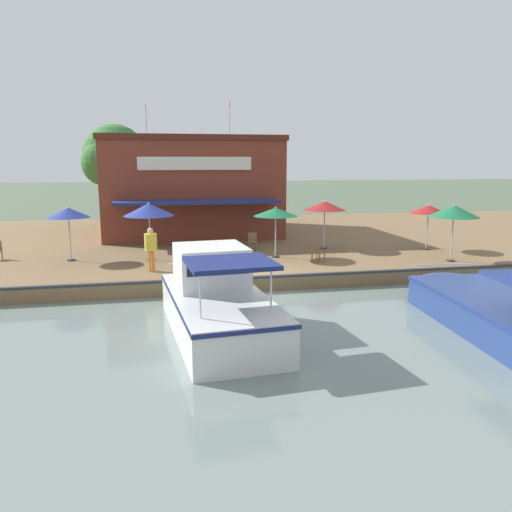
{
  "coord_description": "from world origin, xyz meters",
  "views": [
    {
      "loc": [
        18.07,
        -3.75,
        5.0
      ],
      "look_at": [
        -1.0,
        0.11,
        1.3
      ],
      "focal_mm": 35.0,
      "sensor_mm": 36.0,
      "label": 1
    }
  ],
  "objects_px": {
    "cafe_chair_facing_river": "(317,251)",
    "motorboat_outer_channel": "(494,308)",
    "patio_umbrella_mid_patio_right": "(149,210)",
    "motorboat_mid_row": "(214,299)",
    "person_at_quay_edge": "(151,244)",
    "patio_umbrella_far_corner": "(68,213)",
    "patio_umbrella_back_row": "(325,206)",
    "cafe_chair_beside_entrance": "(252,240)",
    "patio_umbrella_near_quay_edge": "(429,209)",
    "cafe_chair_under_first_umbrella": "(229,259)",
    "tree_downstream_bank": "(113,158)",
    "patio_umbrella_mid_patio_left": "(276,212)",
    "waterfront_restaurant": "(190,185)",
    "patio_umbrella_by_entrance": "(454,211)"
  },
  "relations": [
    {
      "from": "patio_umbrella_mid_patio_right",
      "to": "patio_umbrella_back_row",
      "type": "bearing_deg",
      "value": 98.65
    },
    {
      "from": "person_at_quay_edge",
      "to": "motorboat_outer_channel",
      "type": "height_order",
      "value": "person_at_quay_edge"
    },
    {
      "from": "patio_umbrella_far_corner",
      "to": "cafe_chair_under_first_umbrella",
      "type": "relative_size",
      "value": 2.86
    },
    {
      "from": "cafe_chair_beside_entrance",
      "to": "cafe_chair_under_first_umbrella",
      "type": "relative_size",
      "value": 1.0
    },
    {
      "from": "cafe_chair_facing_river",
      "to": "patio_umbrella_mid_patio_right",
      "type": "bearing_deg",
      "value": -103.5
    },
    {
      "from": "cafe_chair_facing_river",
      "to": "motorboat_outer_channel",
      "type": "xyz_separation_m",
      "value": [
        8.08,
        2.92,
        -0.44
      ]
    },
    {
      "from": "patio_umbrella_mid_patio_left",
      "to": "person_at_quay_edge",
      "type": "xyz_separation_m",
      "value": [
        1.94,
        -5.64,
        -0.98
      ]
    },
    {
      "from": "cafe_chair_beside_entrance",
      "to": "person_at_quay_edge",
      "type": "relative_size",
      "value": 0.48
    },
    {
      "from": "patio_umbrella_far_corner",
      "to": "cafe_chair_beside_entrance",
      "type": "relative_size",
      "value": 2.86
    },
    {
      "from": "patio_umbrella_mid_patio_right",
      "to": "cafe_chair_facing_river",
      "type": "xyz_separation_m",
      "value": [
        1.76,
        7.31,
        -1.81
      ]
    },
    {
      "from": "motorboat_mid_row",
      "to": "patio_umbrella_by_entrance",
      "type": "bearing_deg",
      "value": 115.07
    },
    {
      "from": "waterfront_restaurant",
      "to": "person_at_quay_edge",
      "type": "xyz_separation_m",
      "value": [
        11.51,
        -2.43,
        -1.79
      ]
    },
    {
      "from": "person_at_quay_edge",
      "to": "tree_downstream_bank",
      "type": "bearing_deg",
      "value": -170.54
    },
    {
      "from": "patio_umbrella_mid_patio_left",
      "to": "motorboat_outer_channel",
      "type": "xyz_separation_m",
      "value": [
        9.38,
        4.54,
        -2.08
      ]
    },
    {
      "from": "patio_umbrella_by_entrance",
      "to": "patio_umbrella_near_quay_edge",
      "type": "height_order",
      "value": "patio_umbrella_by_entrance"
    },
    {
      "from": "patio_umbrella_far_corner",
      "to": "motorboat_mid_row",
      "type": "xyz_separation_m",
      "value": [
        8.77,
        5.42,
        -1.84
      ]
    },
    {
      "from": "patio_umbrella_far_corner",
      "to": "person_at_quay_edge",
      "type": "distance_m",
      "value": 4.76
    },
    {
      "from": "patio_umbrella_far_corner",
      "to": "patio_umbrella_back_row",
      "type": "relative_size",
      "value": 0.98
    },
    {
      "from": "waterfront_restaurant",
      "to": "tree_downstream_bank",
      "type": "height_order",
      "value": "waterfront_restaurant"
    },
    {
      "from": "patio_umbrella_far_corner",
      "to": "patio_umbrella_back_row",
      "type": "distance_m",
      "value": 12.21
    },
    {
      "from": "motorboat_outer_channel",
      "to": "patio_umbrella_back_row",
      "type": "bearing_deg",
      "value": -172.05
    },
    {
      "from": "patio_umbrella_mid_patio_right",
      "to": "motorboat_outer_channel",
      "type": "relative_size",
      "value": 0.31
    },
    {
      "from": "cafe_chair_beside_entrance",
      "to": "patio_umbrella_near_quay_edge",
      "type": "bearing_deg",
      "value": 78.37
    },
    {
      "from": "tree_downstream_bank",
      "to": "cafe_chair_under_first_umbrella",
      "type": "bearing_deg",
      "value": 20.16
    },
    {
      "from": "cafe_chair_under_first_umbrella",
      "to": "tree_downstream_bank",
      "type": "distance_m",
      "value": 16.5
    },
    {
      "from": "cafe_chair_facing_river",
      "to": "tree_downstream_bank",
      "type": "relative_size",
      "value": 0.12
    },
    {
      "from": "cafe_chair_facing_river",
      "to": "person_at_quay_edge",
      "type": "xyz_separation_m",
      "value": [
        0.64,
        -7.26,
        0.65
      ]
    },
    {
      "from": "patio_umbrella_back_row",
      "to": "tree_downstream_bank",
      "type": "distance_m",
      "value": 15.58
    },
    {
      "from": "cafe_chair_under_first_umbrella",
      "to": "motorboat_outer_channel",
      "type": "distance_m",
      "value": 9.89
    },
    {
      "from": "patio_umbrella_by_entrance",
      "to": "person_at_quay_edge",
      "type": "xyz_separation_m",
      "value": [
        -0.52,
        -13.12,
        -1.12
      ]
    },
    {
      "from": "tree_downstream_bank",
      "to": "patio_umbrella_back_row",
      "type": "bearing_deg",
      "value": 45.78
    },
    {
      "from": "cafe_chair_beside_entrance",
      "to": "person_at_quay_edge",
      "type": "height_order",
      "value": "person_at_quay_edge"
    },
    {
      "from": "patio_umbrella_mid_patio_left",
      "to": "cafe_chair_under_first_umbrella",
      "type": "distance_m",
      "value": 3.92
    },
    {
      "from": "patio_umbrella_far_corner",
      "to": "motorboat_outer_channel",
      "type": "bearing_deg",
      "value": 52.82
    },
    {
      "from": "motorboat_mid_row",
      "to": "patio_umbrella_back_row",
      "type": "bearing_deg",
      "value": 144.54
    },
    {
      "from": "patio_umbrella_near_quay_edge",
      "to": "cafe_chair_under_first_umbrella",
      "type": "height_order",
      "value": "patio_umbrella_near_quay_edge"
    },
    {
      "from": "patio_umbrella_near_quay_edge",
      "to": "tree_downstream_bank",
      "type": "distance_m",
      "value": 20.2
    },
    {
      "from": "patio_umbrella_back_row",
      "to": "cafe_chair_facing_river",
      "type": "xyz_separation_m",
      "value": [
        3.07,
        -1.36,
        -1.72
      ]
    },
    {
      "from": "patio_umbrella_mid_patio_left",
      "to": "person_at_quay_edge",
      "type": "height_order",
      "value": "patio_umbrella_mid_patio_left"
    },
    {
      "from": "tree_downstream_bank",
      "to": "patio_umbrella_far_corner",
      "type": "bearing_deg",
      "value": -5.74
    },
    {
      "from": "patio_umbrella_by_entrance",
      "to": "cafe_chair_facing_river",
      "type": "relative_size",
      "value": 3.0
    },
    {
      "from": "patio_umbrella_by_entrance",
      "to": "patio_umbrella_near_quay_edge",
      "type": "relative_size",
      "value": 1.11
    },
    {
      "from": "waterfront_restaurant",
      "to": "cafe_chair_facing_river",
      "type": "bearing_deg",
      "value": 23.95
    },
    {
      "from": "motorboat_mid_row",
      "to": "motorboat_outer_channel",
      "type": "relative_size",
      "value": 0.89
    },
    {
      "from": "cafe_chair_facing_river",
      "to": "motorboat_mid_row",
      "type": "bearing_deg",
      "value": -40.05
    },
    {
      "from": "patio_umbrella_mid_patio_right",
      "to": "person_at_quay_edge",
      "type": "bearing_deg",
      "value": 1.2
    },
    {
      "from": "patio_umbrella_far_corner",
      "to": "patio_umbrella_mid_patio_right",
      "type": "relative_size",
      "value": 0.93
    },
    {
      "from": "cafe_chair_facing_river",
      "to": "motorboat_mid_row",
      "type": "height_order",
      "value": "motorboat_mid_row"
    },
    {
      "from": "patio_umbrella_near_quay_edge",
      "to": "patio_umbrella_by_entrance",
      "type": "bearing_deg",
      "value": -9.65
    },
    {
      "from": "patio_umbrella_far_corner",
      "to": "patio_umbrella_by_entrance",
      "type": "bearing_deg",
      "value": 78.15
    }
  ]
}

